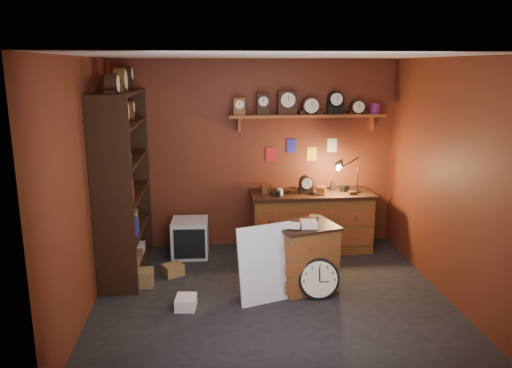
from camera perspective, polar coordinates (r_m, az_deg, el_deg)
The scene contains 11 objects.
floor at distance 5.91m, azimuth 1.74°, elevation -12.73°, with size 4.00×4.00×0.00m, color black.
room_shell at distance 5.49m, azimuth 2.19°, elevation 4.14°, with size 4.02×3.62×2.71m.
shelving_unit at distance 6.48m, azimuth -15.22°, elevation 0.90°, with size 0.47×1.60×2.58m.
workbench at distance 7.21m, azimuth 6.32°, elevation -3.86°, with size 1.74×0.66×1.36m.
low_cabinet at distance 6.00m, azimuth 5.59°, elevation -7.92°, with size 0.83×0.76×0.88m.
big_round_clock at distance 5.83m, azimuth 7.18°, elevation -10.71°, with size 0.47×0.16×0.48m.
white_panel at distance 5.85m, azimuth 1.22°, elevation -13.05°, with size 0.68×0.03×0.90m, color silver.
mini_fridge at distance 7.06m, azimuth -7.53°, elevation -6.12°, with size 0.51×0.53×0.52m.
floor_box_a at distance 6.52m, azimuth -9.47°, elevation -9.64°, with size 0.24×0.20×0.15m, color olive.
floor_box_b at distance 5.69m, azimuth -8.02°, elevation -13.25°, with size 0.22×0.26×0.13m, color white.
floor_box_c at distance 6.28m, azimuth -12.89°, elevation -10.43°, with size 0.27×0.22×0.20m, color olive.
Camera 1 is at (-0.68, -5.26, 2.60)m, focal length 35.00 mm.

